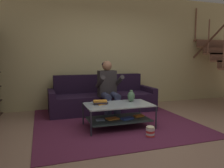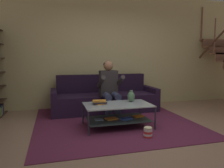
# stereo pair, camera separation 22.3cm
# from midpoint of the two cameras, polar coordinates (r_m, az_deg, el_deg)

# --- Properties ---
(ground) EXTENTS (16.80, 16.80, 0.00)m
(ground) POSITION_cam_midpoint_polar(r_m,az_deg,el_deg) (3.66, 10.66, -13.36)
(ground) COLOR #997661
(back_partition) EXTENTS (8.40, 0.12, 2.90)m
(back_partition) POSITION_cam_midpoint_polar(r_m,az_deg,el_deg) (5.75, 0.07, 8.73)
(back_partition) COLOR #C7BA81
(back_partition) RESTS_ON ground
(couch) EXTENTS (2.45, 0.86, 0.85)m
(couch) POSITION_cam_midpoint_polar(r_m,az_deg,el_deg) (5.20, -0.81, -3.96)
(couch) COLOR #23142C
(couch) RESTS_ON ground
(person_seated_center) EXTENTS (0.50, 0.58, 1.20)m
(person_seated_center) POSITION_cam_midpoint_polar(r_m,az_deg,el_deg) (4.65, 0.76, -0.67)
(person_seated_center) COLOR #353A59
(person_seated_center) RESTS_ON ground
(coffee_table) EXTENTS (1.20, 0.69, 0.43)m
(coffee_table) POSITION_cam_midpoint_polar(r_m,az_deg,el_deg) (3.98, 3.14, -7.34)
(coffee_table) COLOR #ADBCC0
(coffee_table) RESTS_ON ground
(area_rug) EXTENTS (3.00, 3.23, 0.01)m
(area_rug) POSITION_cam_midpoint_polar(r_m,az_deg,el_deg) (4.54, 1.32, -9.19)
(area_rug) COLOR #5C213E
(area_rug) RESTS_ON ground
(vase) EXTENTS (0.14, 0.14, 0.22)m
(vase) POSITION_cam_midpoint_polar(r_m,az_deg,el_deg) (4.18, 6.55, -3.23)
(vase) COLOR #517956
(vase) RESTS_ON coffee_table
(book_stack) EXTENTS (0.26, 0.18, 0.07)m
(book_stack) POSITION_cam_midpoint_polar(r_m,az_deg,el_deg) (3.94, -1.62, -4.76)
(book_stack) COLOR orange
(book_stack) RESTS_ON coffee_table
(popcorn_tub) EXTENTS (0.14, 0.14, 0.18)m
(popcorn_tub) POSITION_cam_midpoint_polar(r_m,az_deg,el_deg) (3.59, 11.17, -12.20)
(popcorn_tub) COLOR red
(popcorn_tub) RESTS_ON ground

